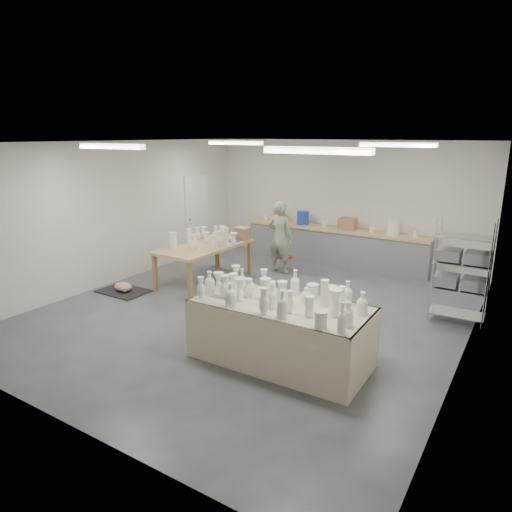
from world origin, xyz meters
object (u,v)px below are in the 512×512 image
Objects in this scene: drying_table at (280,330)px; potter at (280,237)px; work_table at (209,243)px; red_stool at (285,257)px.

potter reaches higher than drying_table.
red_stool is at bearing 60.71° from work_table.
work_table is at bearing -120.85° from red_stool.
potter is at bearing 56.03° from work_table.
drying_table is at bearing -62.37° from red_stool.
red_stool is (-2.13, 4.07, -0.18)m from drying_table.
drying_table is 3.97m from work_table.
red_stool is (0.99, 1.65, -0.55)m from work_table.
potter reaches higher than work_table.
work_table is (-3.12, 2.42, 0.37)m from drying_table.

